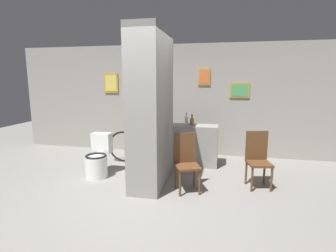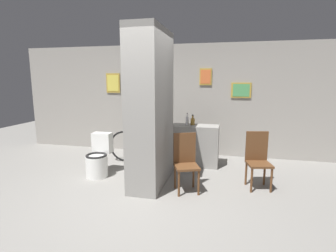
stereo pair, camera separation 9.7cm
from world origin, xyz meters
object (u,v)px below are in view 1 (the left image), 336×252
object	(u,v)px
chair_near_pillar	(186,160)
bottle_tall	(186,120)
toilet	(98,159)
chair_by_doorway	(258,158)
bicycle	(144,147)

from	to	relation	value
chair_near_pillar	bottle_tall	distance (m)	1.44
toilet	bottle_tall	distance (m)	1.95
toilet	chair_near_pillar	xyz separation A→B (m)	(1.70, -0.28, 0.18)
chair_near_pillar	toilet	bearing A→B (deg)	148.18
toilet	chair_near_pillar	world-z (taller)	chair_near_pillar
chair_by_doorway	bottle_tall	xyz separation A→B (m)	(-1.35, 0.95, 0.44)
chair_by_doorway	bicycle	bearing A→B (deg)	147.86
chair_near_pillar	bicycle	world-z (taller)	chair_near_pillar
toilet	chair_near_pillar	size ratio (longest dim) A/B	0.83
chair_near_pillar	chair_by_doorway	world-z (taller)	same
chair_near_pillar	chair_by_doorway	xyz separation A→B (m)	(1.15, 0.40, 0.00)
chair_near_pillar	bottle_tall	world-z (taller)	bottle_tall
toilet	bicycle	distance (m)	1.10
chair_near_pillar	bicycle	xyz separation A→B (m)	(-1.10, 1.20, -0.15)
chair_by_doorway	toilet	bearing A→B (deg)	169.72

